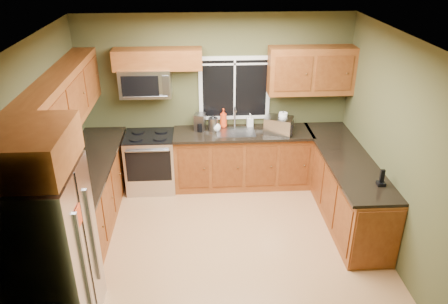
{
  "coord_description": "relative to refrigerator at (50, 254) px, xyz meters",
  "views": [
    {
      "loc": [
        -0.25,
        -4.76,
        3.65
      ],
      "look_at": [
        0.05,
        0.35,
        1.15
      ],
      "focal_mm": 35.0,
      "sensor_mm": 36.0,
      "label": 1
    }
  ],
  "objects": [
    {
      "name": "countertop_peninsula",
      "position": [
        3.51,
        1.85,
        0.02
      ],
      "size": [
        0.65,
        2.5,
        0.04
      ],
      "primitive_type": "cube",
      "color": "black",
      "rests_on": "base_cabinets_peninsula"
    },
    {
      "name": "upper_cabinets_left",
      "position": [
        -0.2,
        1.78,
        0.96
      ],
      "size": [
        0.33,
        2.65,
        0.72
      ],
      "primitive_type": "cube",
      "color": "brown",
      "rests_on": "left_wall"
    },
    {
      "name": "toaster_oven",
      "position": [
        2.7,
        2.7,
        0.17
      ],
      "size": [
        0.5,
        0.45,
        0.26
      ],
      "color": "#B7B7BC",
      "rests_on": "countertop_back"
    },
    {
      "name": "coffee_maker",
      "position": [
        1.48,
        2.9,
        0.16
      ],
      "size": [
        0.2,
        0.24,
        0.26
      ],
      "color": "slate",
      "rests_on": "countertop_back"
    },
    {
      "name": "refrigerator",
      "position": [
        0.0,
        0.0,
        0.0
      ],
      "size": [
        0.74,
        0.9,
        1.8
      ],
      "color": "#B7B7BC",
      "rests_on": "ground"
    },
    {
      "name": "soap_bottle_b",
      "position": [
        2.29,
        3.0,
        0.15
      ],
      "size": [
        0.1,
        0.1,
        0.21
      ],
      "primitive_type": "imported",
      "rotation": [
        0.0,
        0.0,
        0.05
      ],
      "color": "white",
      "rests_on": "countertop_back"
    },
    {
      "name": "countertop_back",
      "position": [
        2.15,
        2.78,
        0.02
      ],
      "size": [
        2.17,
        0.65,
        0.04
      ],
      "primitive_type": "cube",
      "color": "black",
      "rests_on": "base_cabinets_back"
    },
    {
      "name": "soap_bottle_a",
      "position": [
        1.86,
        3.0,
        0.19
      ],
      "size": [
        0.13,
        0.13,
        0.31
      ],
      "primitive_type": "imported",
      "rotation": [
        0.0,
        0.0,
        0.07
      ],
      "color": "#EE4016",
      "rests_on": "countertop_back"
    },
    {
      "name": "upper_cabinet_over_fridge",
      "position": [
        -0.0,
        0.0,
        1.13
      ],
      "size": [
        0.72,
        0.9,
        0.38
      ],
      "primitive_type": "cube",
      "color": "brown",
      "rests_on": "left_wall"
    },
    {
      "name": "upper_cabinets_back_right",
      "position": [
        3.19,
        2.94,
        0.96
      ],
      "size": [
        1.3,
        0.33,
        0.72
      ],
      "primitive_type": "cube",
      "color": "brown",
      "rests_on": "back_wall"
    },
    {
      "name": "microwave",
      "position": [
        0.69,
        2.91,
        0.83
      ],
      "size": [
        0.76,
        0.41,
        0.42
      ],
      "color": "#B7B7BC",
      "rests_on": "back_wall"
    },
    {
      "name": "back_wall",
      "position": [
        1.74,
        3.1,
        0.45
      ],
      "size": [
        4.2,
        0.0,
        4.2
      ],
      "primitive_type": "plane",
      "rotation": [
        1.57,
        0.0,
        0.0
      ],
      "color": "#474929",
      "rests_on": "ground"
    },
    {
      "name": "base_cabinets_peninsula",
      "position": [
        3.54,
        1.84,
        -0.45
      ],
      "size": [
        0.6,
        2.52,
        0.9
      ],
      "color": "brown",
      "rests_on": "ground"
    },
    {
      "name": "floor",
      "position": [
        1.74,
        1.3,
        -0.9
      ],
      "size": [
        4.2,
        4.2,
        0.0
      ],
      "primitive_type": "plane",
      "color": "#B17B4D",
      "rests_on": "ground"
    },
    {
      "name": "window",
      "position": [
        2.04,
        3.08,
        0.65
      ],
      "size": [
        1.12,
        0.03,
        1.02
      ],
      "color": "white",
      "rests_on": "back_wall"
    },
    {
      "name": "front_wall",
      "position": [
        1.74,
        -0.5,
        0.45
      ],
      "size": [
        4.2,
        0.0,
        4.2
      ],
      "primitive_type": "plane",
      "rotation": [
        -1.57,
        0.0,
        0.0
      ],
      "color": "#474929",
      "rests_on": "ground"
    },
    {
      "name": "ceiling",
      "position": [
        1.74,
        1.3,
        1.8
      ],
      "size": [
        4.2,
        4.2,
        0.0
      ],
      "primitive_type": "plane",
      "rotation": [
        3.14,
        0.0,
        0.0
      ],
      "color": "white",
      "rests_on": "back_wall"
    },
    {
      "name": "countertop_left",
      "position": [
        -0.04,
        1.78,
        0.02
      ],
      "size": [
        0.65,
        2.65,
        0.04
      ],
      "primitive_type": "cube",
      "color": "black",
      "rests_on": "base_cabinets_left"
    },
    {
      "name": "range",
      "position": [
        0.69,
        2.77,
        -0.43
      ],
      "size": [
        0.76,
        0.69,
        0.94
      ],
      "color": "#B7B7BC",
      "rests_on": "ground"
    },
    {
      "name": "right_wall",
      "position": [
        3.84,
        1.3,
        0.45
      ],
      "size": [
        0.0,
        3.6,
        3.6
      ],
      "primitive_type": "plane",
      "rotation": [
        1.57,
        0.0,
        -1.57
      ],
      "color": "#474929",
      "rests_on": "ground"
    },
    {
      "name": "soap_bottle_c",
      "position": [
        1.74,
        2.84,
        0.13
      ],
      "size": [
        0.17,
        0.17,
        0.18
      ],
      "primitive_type": "imported",
      "rotation": [
        0.0,
        0.0,
        -0.29
      ],
      "color": "white",
      "rests_on": "countertop_back"
    },
    {
      "name": "base_cabinets_left",
      "position": [
        -0.06,
        1.78,
        -0.45
      ],
      "size": [
        0.6,
        2.65,
        0.9
      ],
      "primitive_type": "cube",
      "color": "brown",
      "rests_on": "ground"
    },
    {
      "name": "base_cabinets_back",
      "position": [
        2.15,
        2.8,
        -0.45
      ],
      "size": [
        2.17,
        0.6,
        0.9
      ],
      "primitive_type": "cube",
      "color": "brown",
      "rests_on": "ground"
    },
    {
      "name": "sink",
      "position": [
        2.04,
        2.79,
        0.05
      ],
      "size": [
        0.6,
        0.42,
        0.36
      ],
      "color": "slate",
      "rests_on": "countertop_back"
    },
    {
      "name": "upper_cabinets_back_left",
      "position": [
        0.89,
        2.94,
        1.17
      ],
      "size": [
        1.3,
        0.33,
        0.3
      ],
      "primitive_type": "cube",
      "color": "brown",
      "rests_on": "back_wall"
    },
    {
      "name": "left_wall",
      "position": [
        -0.36,
        1.3,
        0.45
      ],
      "size": [
        0.0,
        3.6,
        3.6
      ],
      "primitive_type": "plane",
      "rotation": [
        1.57,
        0.0,
        1.57
      ],
      "color": "#474929",
      "rests_on": "ground"
    },
    {
      "name": "kettle",
      "position": [
        1.69,
        2.86,
        0.16
      ],
      "size": [
        0.18,
        0.18,
        0.26
      ],
      "color": "#B7B7BC",
      "rests_on": "countertop_back"
    },
    {
      "name": "cordless_phone",
      "position": [
        3.68,
        1.04,
        0.1
      ],
      "size": [
        0.1,
        0.1,
        0.22
      ],
      "color": "black",
      "rests_on": "countertop_peninsula"
    },
    {
      "name": "paper_towel_roll",
      "position": [
        2.77,
        2.77,
        0.19
      ],
      "size": [
        0.16,
        0.16,
        0.34
      ],
      "color": "white",
      "rests_on": "countertop_back"
    }
  ]
}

